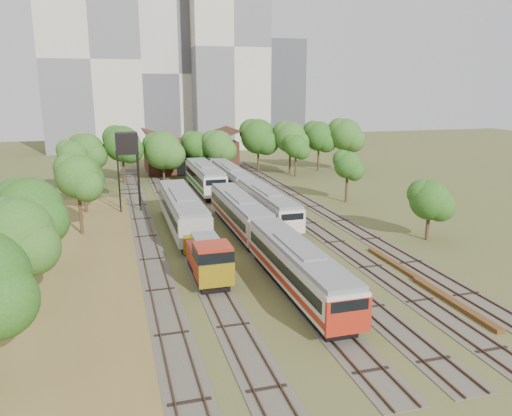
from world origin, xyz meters
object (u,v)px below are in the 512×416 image
object	(u,v)px
railcar_green_set	(231,178)
railcar_red_set	(264,236)
shunter_locomotive	(209,261)
water_tower	(127,145)

from	to	relation	value
railcar_green_set	railcar_red_set	bearing A→B (deg)	-97.78
railcar_red_set	railcar_green_set	distance (m)	29.55
shunter_locomotive	water_tower	bearing A→B (deg)	100.83
railcar_red_set	shunter_locomotive	distance (m)	7.60
railcar_green_set	shunter_locomotive	xyz separation A→B (m)	(-10.00, -33.94, -0.13)
railcar_red_set	water_tower	size ratio (longest dim) A/B	3.56
railcar_green_set	shunter_locomotive	world-z (taller)	shunter_locomotive
railcar_red_set	shunter_locomotive	size ratio (longest dim) A/B	4.27
railcar_red_set	railcar_green_set	size ratio (longest dim) A/B	0.66
railcar_red_set	water_tower	bearing A→B (deg)	117.05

